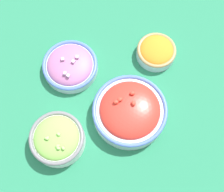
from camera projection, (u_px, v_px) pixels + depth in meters
name	position (u px, v px, depth m)	size (l,w,h in m)	color
ground_plane	(112.00, 99.00, 0.97)	(3.00, 3.00, 0.00)	#23704C
bowl_cherry_tomatoes	(130.00, 111.00, 0.92)	(0.22, 0.22, 0.09)	#B2C1CC
bowl_red_onion	(70.00, 66.00, 0.99)	(0.18, 0.18, 0.06)	#B2C1CC
bowl_carrots	(156.00, 51.00, 1.00)	(0.13, 0.13, 0.05)	#B2C1CC
bowl_lettuce	(57.00, 139.00, 0.89)	(0.16, 0.16, 0.08)	white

